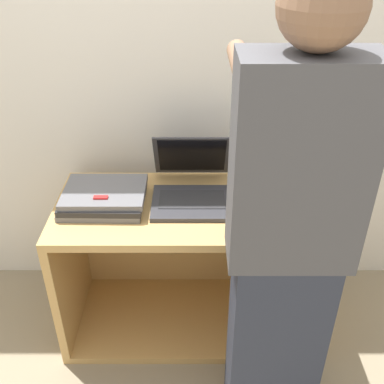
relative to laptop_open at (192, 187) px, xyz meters
The scene contains 8 objects.
ground_plane 0.84m from the laptop_open, 90.00° to the right, with size 12.00×12.00×0.00m, color gray.
wall_back 0.54m from the laptop_open, 90.00° to the left, with size 8.00×0.05×2.40m.
cart 0.41m from the laptop_open, 90.00° to the left, with size 1.21×0.57×0.71m.
laptop_open is the anchor object (origin of this frame).
laptop_stack_left 0.39m from the laptop_open, 169.84° to the right, with size 0.37×0.29×0.08m.
laptop_stack_right 0.39m from the laptop_open, 10.27° to the right, with size 0.37×0.29×0.08m.
person 0.65m from the laptop_open, 60.58° to the right, with size 0.40×0.53×1.74m.
inventory_tag 0.41m from the laptop_open, 160.55° to the right, with size 0.06×0.02×0.01m.
Camera 1 is at (-0.00, -1.36, 1.81)m, focal length 42.00 mm.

